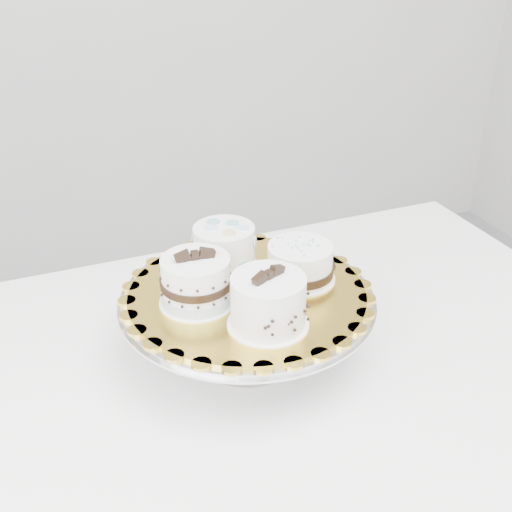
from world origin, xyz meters
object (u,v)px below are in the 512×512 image
object	(u,v)px
cake_board	(247,293)
cake_ribbon	(300,263)
table	(259,402)
cake_dots	(224,247)
cake_banded	(196,283)
cake_stand	(247,313)
cake_swirl	(268,303)

from	to	relation	value
cake_board	cake_ribbon	world-z (taller)	cake_ribbon
table	cake_dots	distance (m)	0.26
table	cake_banded	xyz separation A→B (m)	(-0.08, 0.05, 0.22)
cake_stand	cake_banded	bearing A→B (deg)	-178.12
cake_swirl	cake_stand	bearing A→B (deg)	64.35
cake_board	cake_swirl	size ratio (longest dim) A/B	2.63
table	cake_swirl	distance (m)	0.23
cake_stand	cake_dots	world-z (taller)	cake_dots
cake_board	cake_dots	size ratio (longest dim) A/B	3.04
cake_board	cake_dots	xyz separation A→B (m)	(-0.01, 0.09, 0.04)
cake_swirl	table	bearing A→B (deg)	62.04
cake_board	table	bearing A→B (deg)	-89.10
cake_board	cake_dots	distance (m)	0.09
cake_board	cake_dots	world-z (taller)	cake_dots
table	cake_swirl	size ratio (longest dim) A/B	9.41
cake_swirl	cake_banded	xyz separation A→B (m)	(-0.08, 0.09, -0.00)
table	cake_swirl	bearing A→B (deg)	-95.41
cake_stand	cake_banded	size ratio (longest dim) A/B	3.50
cake_ribbon	cake_stand	bearing A→B (deg)	-169.82
cake_stand	cake_ribbon	world-z (taller)	cake_ribbon
cake_banded	cake_ribbon	size ratio (longest dim) A/B	0.95
cake_ribbon	cake_swirl	bearing A→B (deg)	-127.50
cake_stand	cake_board	world-z (taller)	cake_board
cake_stand	cake_dots	bearing A→B (deg)	96.40
cake_swirl	cake_ribbon	size ratio (longest dim) A/B	1.17
cake_dots	cake_ribbon	xyz separation A→B (m)	(0.10, -0.08, -0.01)
cake_stand	cake_board	size ratio (longest dim) A/B	1.09
cake_banded	cake_swirl	bearing A→B (deg)	-46.62
cake_stand	cake_banded	world-z (taller)	cake_banded
cake_ribbon	cake_dots	bearing A→B (deg)	148.56
table	cake_board	distance (m)	0.19
cake_board	cake_banded	bearing A→B (deg)	-178.12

